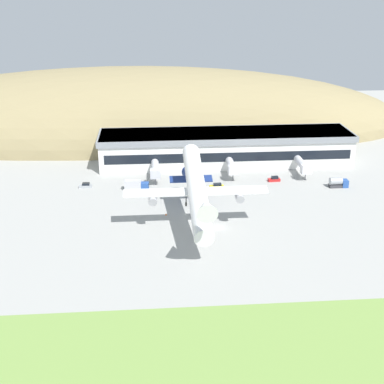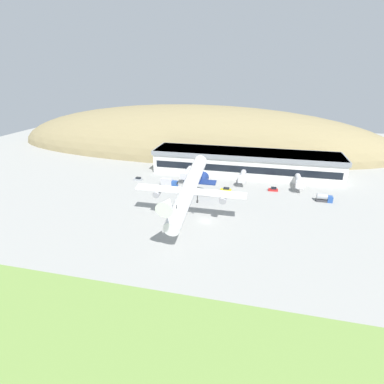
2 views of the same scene
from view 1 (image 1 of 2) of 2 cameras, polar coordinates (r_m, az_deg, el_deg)
The scene contains 14 objects.
ground_plane at distance 145.05m, azimuth 2.85°, elevation -3.82°, with size 367.78×367.78×0.00m, color #9E9E99.
grass_strip_foreground at distance 100.81m, azimuth 6.78°, elevation -16.72°, with size 331.00×30.84×0.08m, color #759947.
hill_backdrop at distance 240.86m, azimuth -6.86°, elevation 6.52°, with size 252.40×83.35×55.42m, color #8E7F56.
terminal_building at distance 194.44m, azimuth 3.61°, elevation 4.95°, with size 91.05×19.73×11.53m.
jetway_0 at distance 177.54m, azimuth -3.95°, elevation 2.43°, with size 3.38×13.12×5.43m.
jetway_1 at distance 180.37m, azimuth 4.26°, elevation 2.73°, with size 3.38×11.52×5.43m.
jetway_2 at distance 184.92m, azimuth 11.74°, elevation 2.81°, with size 3.38×12.78×5.43m.
cargo_airplane at distance 140.02m, azimuth 0.48°, elevation 0.28°, with size 38.38×52.36×15.57m.
service_car_0 at distance 171.95m, azimuth 2.67°, elevation 0.63°, with size 4.65×1.85×1.63m.
service_car_1 at distance 179.82m, azimuth 8.76°, elevation 1.36°, with size 4.08×1.90×1.68m.
service_car_2 at distance 175.73m, azimuth -11.27°, elevation 0.68°, with size 4.16×1.89×1.55m.
fuel_truck at distance 170.86m, azimuth -5.98°, elevation 0.70°, with size 7.88×2.81×3.28m.
box_truck at distance 178.73m, azimuth 15.33°, elevation 0.97°, with size 6.11×2.54×3.30m.
traffic_cone_0 at distance 152.57m, azimuth -2.78°, elevation -2.37°, with size 0.52×0.52×0.58m.
Camera 1 is at (-17.62, -129.73, 62.44)m, focal length 50.00 mm.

